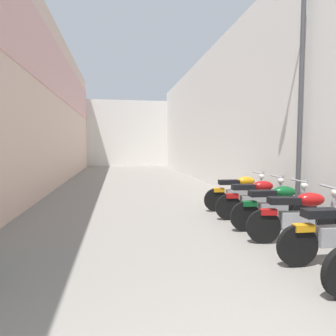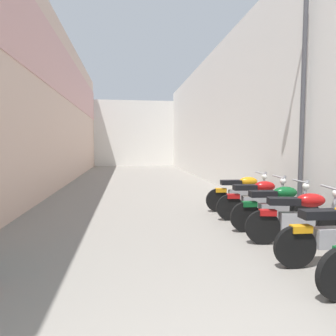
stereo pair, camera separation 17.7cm
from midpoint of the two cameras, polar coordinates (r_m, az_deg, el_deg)
name	(u,v)px [view 1 (the left image)]	position (r m, az deg, el deg)	size (l,w,h in m)	color
ground_plane	(142,193)	(10.82, -5.53, -4.78)	(40.17, 40.17, 0.00)	gray
building_left	(50,103)	(13.00, -21.86, 11.35)	(0.45, 24.17, 6.65)	beige
building_right	(216,116)	(13.38, 8.79, 9.74)	(0.45, 24.17, 5.96)	silver
building_far_end	(127,134)	(25.77, -7.97, 6.49)	(9.47, 2.00, 5.35)	silver
motorcycle_fourth	(300,215)	(5.72, 23.05, -8.30)	(1.84, 0.58, 1.04)	black
motorcycle_fifth	(276,206)	(6.41, 19.09, -6.84)	(1.85, 0.58, 1.04)	black
motorcycle_sixth	(255,198)	(7.19, 15.64, -5.54)	(1.85, 0.58, 1.04)	black
motorcycle_seventh	(239,192)	(8.03, 12.83, -4.47)	(1.85, 0.58, 1.04)	black
street_lamp	(297,92)	(7.16, 22.73, 13.14)	(0.79, 0.18, 4.90)	#47474C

